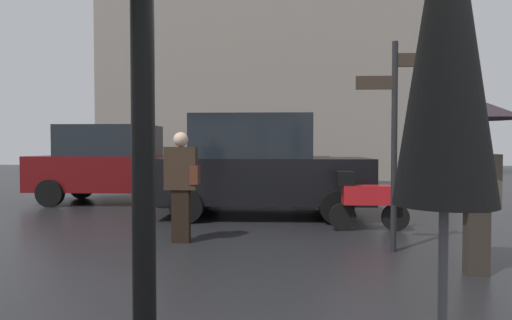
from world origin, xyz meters
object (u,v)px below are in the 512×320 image
at_px(parked_car_distant, 116,164).
at_px(pedestrian_with_umbrella, 478,137).
at_px(pedestrian_with_bag, 182,180).
at_px(parked_car_right, 253,162).
at_px(street_signpost, 395,125).
at_px(parked_scooter, 366,198).
at_px(parked_car_left, 259,166).
at_px(folded_patio_umbrella_near, 446,62).

bearing_deg(parked_car_distant, pedestrian_with_umbrella, 150.93).
bearing_deg(pedestrian_with_bag, parked_car_distant, -84.07).
height_order(pedestrian_with_umbrella, parked_car_right, parked_car_right).
bearing_deg(street_signpost, parked_car_distant, 139.16).
relative_size(pedestrian_with_umbrella, parked_scooter, 1.45).
height_order(parked_car_left, parked_car_distant, parked_car_left).
height_order(pedestrian_with_umbrella, pedestrian_with_bag, pedestrian_with_umbrella).
relative_size(folded_patio_umbrella_near, pedestrian_with_umbrella, 1.31).
bearing_deg(pedestrian_with_umbrella, parked_car_right, 68.65).
xyz_separation_m(pedestrian_with_bag, parked_car_left, (1.06, 2.49, 0.09)).
xyz_separation_m(parked_scooter, parked_car_left, (-1.88, 1.46, 0.47)).
distance_m(parked_car_left, parked_car_distant, 4.18).
bearing_deg(parked_car_right, parked_car_left, 106.22).
xyz_separation_m(pedestrian_with_umbrella, parked_car_right, (-2.90, 7.50, -0.56)).
height_order(parked_car_distant, street_signpost, street_signpost).
relative_size(pedestrian_with_umbrella, parked_car_distant, 0.47).
bearing_deg(parked_car_right, parked_car_distant, 36.24).
bearing_deg(pedestrian_with_umbrella, parked_car_left, 80.62).
bearing_deg(pedestrian_with_bag, parked_scooter, 174.47).
xyz_separation_m(pedestrian_with_bag, parked_car_distant, (-2.65, 4.44, 0.05)).
height_order(pedestrian_with_bag, parked_car_right, parked_car_right).
bearing_deg(parked_car_distant, parked_car_left, 166.43).
xyz_separation_m(parked_car_distant, street_signpost, (5.65, -4.89, 0.74)).
bearing_deg(pedestrian_with_umbrella, parked_scooter, 63.31).
relative_size(pedestrian_with_bag, parked_car_right, 0.38).
bearing_deg(parked_car_right, street_signpost, 120.42).
distance_m(pedestrian_with_umbrella, street_signpost, 1.23).
relative_size(pedestrian_with_umbrella, pedestrian_with_bag, 1.19).
bearing_deg(parked_car_right, pedestrian_with_umbrella, 122.30).
bearing_deg(pedestrian_with_bag, street_signpost, 146.62).
xyz_separation_m(folded_patio_umbrella_near, parked_scooter, (0.88, 5.75, -1.21)).
distance_m(parked_car_left, street_signpost, 3.60).
relative_size(parked_scooter, parked_car_distant, 0.32).
xyz_separation_m(pedestrian_with_bag, parked_scooter, (2.94, 1.03, -0.38)).
xyz_separation_m(folded_patio_umbrella_near, pedestrian_with_umbrella, (1.59, 3.24, -0.23)).
bearing_deg(street_signpost, pedestrian_with_umbrella, -58.10).
bearing_deg(pedestrian_with_umbrella, pedestrian_with_bag, 115.44).
bearing_deg(parked_scooter, pedestrian_with_bag, -179.20).
height_order(parked_car_left, parked_car_right, parked_car_left).
bearing_deg(parked_car_distant, parked_scooter, 162.76).
xyz_separation_m(folded_patio_umbrella_near, parked_car_right, (-1.32, 10.74, -0.79)).
relative_size(parked_car_right, parked_car_distant, 1.04).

